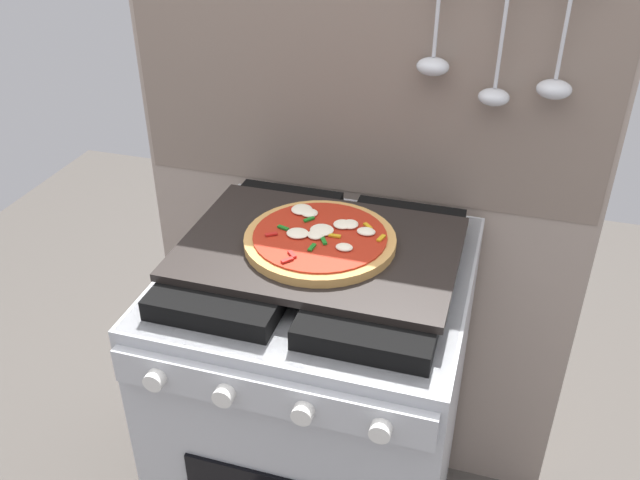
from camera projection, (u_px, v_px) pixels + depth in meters
kitchen_backsplash at (360, 220)px, 1.68m from camera, size 1.10×0.09×1.55m
stove at (320, 414)px, 1.59m from camera, size 0.60×0.64×0.90m
baking_tray at (320, 248)px, 1.35m from camera, size 0.54×0.38×0.02m
pizza_left at (322, 238)px, 1.34m from camera, size 0.30×0.30×0.03m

